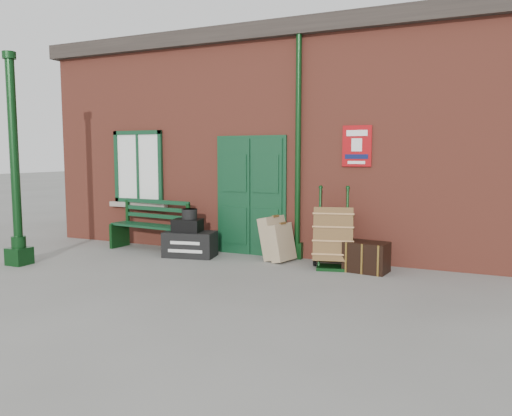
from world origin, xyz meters
The scene contains 11 objects.
ground centered at (0.00, 0.00, 0.00)m, with size 80.00×80.00×0.00m, color gray.
station_building centered at (0.00, 3.49, 2.16)m, with size 10.30×4.30×4.36m.
canopy_column centered at (-3.60, -1.00, 1.41)m, with size 0.34×0.34×3.61m.
bench centered at (-2.30, 1.05, 0.52)m, with size 1.72×0.69×1.04m.
houdini_trunk centered at (-1.25, 0.80, 0.24)m, with size 0.94×0.52×0.47m, color black.
strongbox centered at (-1.30, 0.80, 0.59)m, with size 0.52×0.38×0.24m, color black.
hatbox centered at (-1.27, 0.83, 0.80)m, with size 0.28×0.28×0.19m, color black.
suitcase_back centered at (0.29, 1.21, 0.40)m, with size 0.22×0.55×0.77m, color tan.
suitcase_front centered at (0.47, 1.11, 0.34)m, with size 0.20×0.50×0.66m, color tan.
porter_trolley centered at (1.43, 1.04, 0.52)m, with size 0.80×0.84×1.35m.
dark_trunk centered at (2.02, 0.94, 0.25)m, with size 0.68×0.45×0.49m, color black.
Camera 1 is at (3.64, -7.09, 1.90)m, focal length 35.00 mm.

